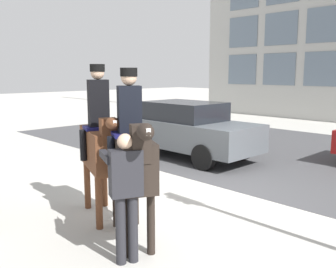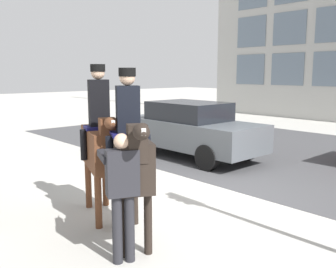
% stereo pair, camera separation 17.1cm
% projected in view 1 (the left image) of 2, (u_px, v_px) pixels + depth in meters
% --- Properties ---
extents(ground_plane, '(80.00, 80.00, 0.00)m').
position_uv_depth(ground_plane, '(211.00, 195.00, 7.49)').
color(ground_plane, '#B2AFA8').
extents(road_surface, '(21.59, 8.50, 0.01)m').
position_uv_depth(road_surface, '(317.00, 157.00, 10.75)').
color(road_surface, '#444447').
rests_on(road_surface, ground_plane).
extents(mounted_horse_lead, '(1.69, 0.92, 2.55)m').
position_uv_depth(mounted_horse_lead, '(101.00, 144.00, 6.13)').
color(mounted_horse_lead, '#59331E').
rests_on(mounted_horse_lead, ground_plane).
extents(mounted_horse_companion, '(1.76, 1.12, 2.48)m').
position_uv_depth(mounted_horse_companion, '(131.00, 155.00, 5.26)').
color(mounted_horse_companion, black).
rests_on(mounted_horse_companion, ground_plane).
extents(pedestrian_bystander, '(0.91, 0.45, 1.68)m').
position_uv_depth(pedestrian_bystander, '(125.00, 188.00, 4.66)').
color(pedestrian_bystander, '#232328').
rests_on(pedestrian_bystander, ground_plane).
extents(street_car_near_lane, '(4.30, 1.82, 1.59)m').
position_uv_depth(street_car_near_lane, '(186.00, 129.00, 10.74)').
color(street_car_near_lane, '#51565B').
rests_on(street_car_near_lane, ground_plane).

